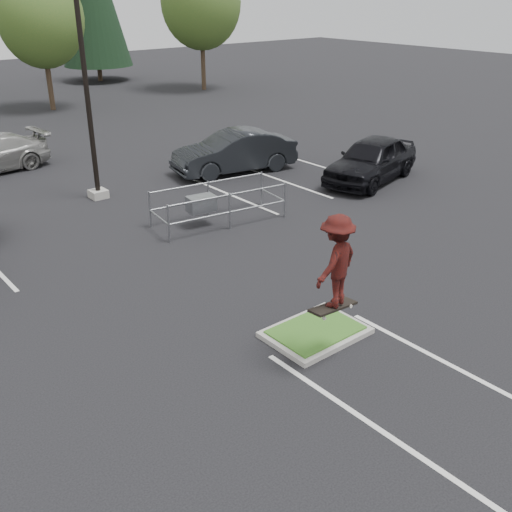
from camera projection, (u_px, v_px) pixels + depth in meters
ground at (315, 335)px, 13.58m from camera, size 120.00×120.00×0.00m
grass_median at (316, 332)px, 13.55m from camera, size 2.20×1.60×0.16m
stall_lines at (133, 264)px, 17.04m from camera, size 22.62×17.60×0.01m
light_pole at (84, 71)px, 20.43m from camera, size 0.70×0.60×10.12m
decid_c at (41, 21)px, 35.87m from camera, size 5.12×5.12×8.38m
decid_d at (201, 5)px, 42.87m from camera, size 5.76×5.76×9.43m
cart_corral at (205, 203)px, 19.49m from camera, size 4.48×2.13×1.22m
skateboarder at (336, 262)px, 11.57m from camera, size 1.37×1.00×2.06m
car_r_charc at (234, 152)px, 25.07m from camera, size 5.45×2.79×1.71m
car_r_black at (372, 159)px, 23.92m from camera, size 5.49×3.27×1.75m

